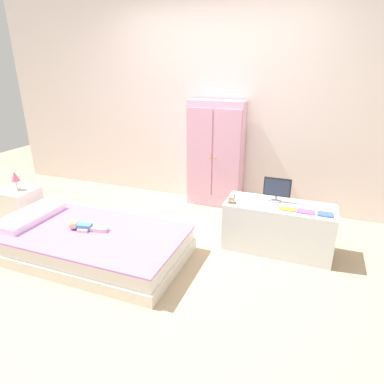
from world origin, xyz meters
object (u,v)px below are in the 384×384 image
object	(u,v)px
nightstand	(21,206)
rocking_horse_toy	(232,199)
book_orange	(287,209)
bed	(90,243)
book_blue	(325,214)
tv_stand	(278,227)
book_purple	(306,212)
table_lamp	(15,177)
doll	(80,226)
wardrobe	(215,155)
tv_monitor	(277,188)

from	to	relation	value
nightstand	rocking_horse_toy	size ratio (longest dim) A/B	3.82
nightstand	book_orange	distance (m)	2.98
bed	book_blue	xyz separation A→B (m)	(2.07, 0.66, 0.36)
bed	tv_stand	size ratio (longest dim) A/B	1.77
book_purple	bed	bearing A→B (deg)	-160.87
book_orange	book_blue	world-z (taller)	book_blue
nightstand	table_lamp	distance (m)	0.35
doll	wardrobe	bearing A→B (deg)	63.39
wardrobe	rocking_horse_toy	xyz separation A→B (m)	(0.49, -1.02, -0.14)
table_lamp	tv_monitor	world-z (taller)	tv_monitor
table_lamp	book_purple	distance (m)	3.13
nightstand	tv_monitor	distance (m)	2.90
tv_stand	wardrobe	bearing A→B (deg)	136.42
bed	book_blue	bearing A→B (deg)	17.70
table_lamp	tv_monitor	distance (m)	2.87
nightstand	rocking_horse_toy	distance (m)	2.47
bed	doll	bearing A→B (deg)	-174.64
book_orange	book_purple	world-z (taller)	same
nightstand	rocking_horse_toy	xyz separation A→B (m)	(2.43, 0.31, 0.33)
table_lamp	rocking_horse_toy	distance (m)	2.45
table_lamp	tv_stand	distance (m)	2.92
rocking_horse_toy	book_blue	bearing A→B (deg)	2.78
tv_monitor	book_purple	bearing A→B (deg)	-29.48
nightstand	tv_stand	world-z (taller)	tv_stand
doll	tv_monitor	size ratio (longest dim) A/B	1.51
rocking_horse_toy	book_blue	distance (m)	0.84
book_orange	table_lamp	bearing A→B (deg)	-173.27
wardrobe	tv_monitor	size ratio (longest dim) A/B	5.21
doll	nightstand	distance (m)	1.17
bed	tv_monitor	world-z (taller)	tv_monitor
table_lamp	book_orange	bearing A→B (deg)	6.73
nightstand	tv_stand	size ratio (longest dim) A/B	0.40
wardrobe	tv_monitor	xyz separation A→B (m)	(0.88, -0.81, -0.05)
tv_stand	rocking_horse_toy	xyz separation A→B (m)	(-0.44, -0.13, 0.29)
bed	book_purple	world-z (taller)	book_purple
bed	book_blue	world-z (taller)	book_blue
tv_monitor	rocking_horse_toy	bearing A→B (deg)	-152.30
rocking_horse_toy	book_purple	size ratio (longest dim) A/B	0.70
nightstand	book_blue	distance (m)	3.30
wardrobe	book_blue	world-z (taller)	wardrobe
wardrobe	book_blue	size ratio (longest dim) A/B	10.12
book_orange	book_purple	xyz separation A→B (m)	(0.16, 0.00, 0.00)
rocking_horse_toy	book_purple	bearing A→B (deg)	3.46
table_lamp	wardrobe	distance (m)	2.35
bed	book_orange	world-z (taller)	book_orange
table_lamp	book_orange	world-z (taller)	table_lamp
tv_stand	table_lamp	bearing A→B (deg)	-171.27
tv_monitor	rocking_horse_toy	distance (m)	0.45
tv_monitor	table_lamp	bearing A→B (deg)	-169.74
tv_stand	rocking_horse_toy	world-z (taller)	rocking_horse_toy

